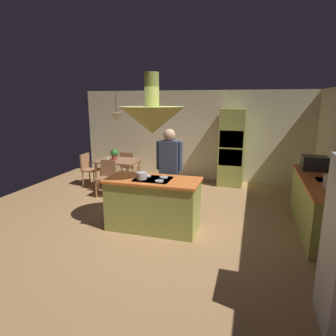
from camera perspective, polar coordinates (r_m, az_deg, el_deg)
ground at (r=5.65m, az=-2.16°, el=-10.76°), size 8.16×8.16×0.00m
wall_back at (r=8.57m, az=5.19°, el=6.30°), size 6.80×0.10×2.55m
kitchen_island at (r=5.30m, az=-2.90°, el=-6.95°), size 1.66×0.79×0.95m
counter_run_right at (r=5.90m, az=27.26°, el=-6.29°), size 0.73×2.50×0.93m
oven_tower at (r=8.05m, az=12.29°, el=3.87°), size 0.66×0.62×2.06m
dining_table at (r=7.75m, az=-9.65°, el=0.77°), size 1.02×0.83×0.76m
person_at_island at (r=5.72m, az=0.27°, el=0.25°), size 0.53×0.23×1.75m
range_hood at (r=4.99m, az=-3.11°, el=9.60°), size 1.10×1.10×1.00m
pendant_light_over_table at (r=7.59m, az=-10.00°, el=9.73°), size 0.32×0.32×0.82m
chair_facing_island at (r=7.24m, az=-11.81°, el=-1.41°), size 0.40×0.40×0.87m
chair_by_back_wall at (r=8.35m, az=-7.70°, el=0.69°), size 0.40×0.40×0.87m
chair_at_corner at (r=8.21m, az=-15.20°, el=0.13°), size 0.40×0.40×0.87m
potted_plant_on_table at (r=7.68m, az=-10.40°, el=2.72°), size 0.20×0.20×0.30m
cup_on_table at (r=7.63m, az=-11.66°, el=1.66°), size 0.07×0.07×0.09m
canister_flour at (r=5.17m, az=29.06°, el=-2.76°), size 0.13×0.13×0.18m
canister_sugar at (r=5.34m, az=28.67°, el=-2.17°), size 0.13×0.13×0.20m
microwave_on_counter at (r=6.45m, az=26.64°, el=0.84°), size 0.46×0.36×0.28m
cooking_pot_on_cooktop at (r=5.08m, az=-5.16°, el=-1.51°), size 0.18×0.18×0.12m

